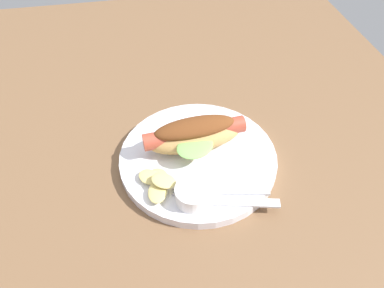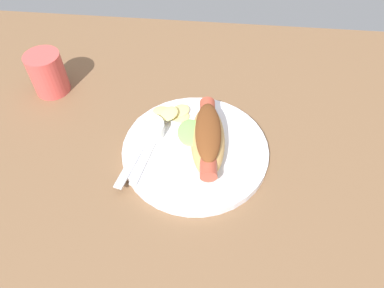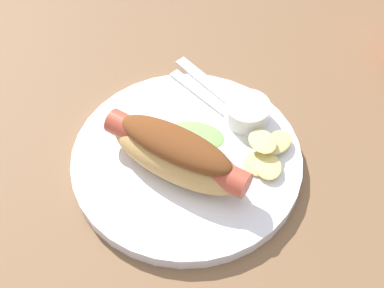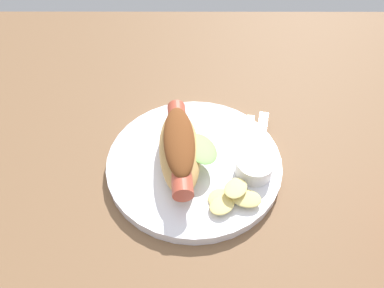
% 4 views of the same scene
% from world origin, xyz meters
% --- Properties ---
extents(ground_plane, '(1.20, 0.90, 0.02)m').
position_xyz_m(ground_plane, '(0.00, 0.00, -0.01)').
color(ground_plane, brown).
extents(plate, '(0.25, 0.25, 0.02)m').
position_xyz_m(plate, '(-0.03, 0.02, 0.01)').
color(plate, white).
rests_on(plate, ground_plane).
extents(hot_dog, '(0.10, 0.17, 0.05)m').
position_xyz_m(hot_dog, '(-0.01, 0.02, 0.04)').
color(hot_dog, tan).
rests_on(hot_dog, plate).
extents(sauce_ramekin, '(0.05, 0.05, 0.02)m').
position_xyz_m(sauce_ramekin, '(-0.11, 0.05, 0.03)').
color(sauce_ramekin, white).
rests_on(sauce_ramekin, plate).
extents(fork, '(0.04, 0.14, 0.00)m').
position_xyz_m(fork, '(-0.11, 0.00, 0.02)').
color(fork, silver).
rests_on(fork, plate).
extents(knife, '(0.04, 0.13, 0.00)m').
position_xyz_m(knife, '(-0.13, -0.01, 0.02)').
color(knife, silver).
rests_on(knife, plate).
extents(chips_pile, '(0.08, 0.07, 0.02)m').
position_xyz_m(chips_pile, '(-0.07, 0.09, 0.02)').
color(chips_pile, '#DECC77').
rests_on(chips_pile, plate).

